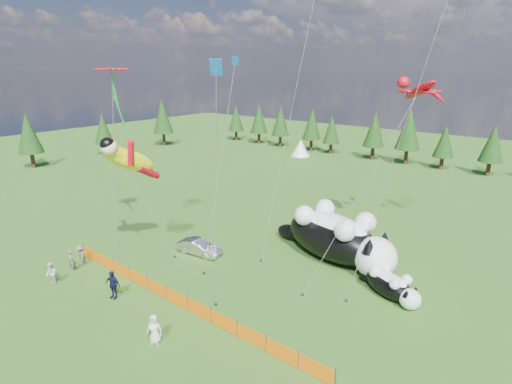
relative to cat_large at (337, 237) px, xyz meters
The scene contains 18 objects.
ground 10.33m from the cat_large, 118.79° to the right, with size 160.00×160.00×0.00m, color #133D0B.
safety_fence 12.94m from the cat_large, 112.34° to the right, with size 22.06×0.06×1.10m.
tree_line 36.49m from the cat_large, 97.71° to the left, with size 90.00×4.00×8.00m, color black, non-canonical shape.
festival_tents 31.71m from the cat_large, 78.88° to the left, with size 50.00×3.20×2.80m, color white, non-canonical shape.
cat_large is the anchor object (origin of this frame).
cat_small 5.99m from the cat_large, 26.06° to the right, with size 4.75×3.05×1.80m.
car 10.92m from the cat_large, 146.87° to the right, with size 1.28×3.68×1.21m, color silver.
spectator_a 19.91m from the cat_large, 136.43° to the right, with size 0.61×0.40×1.67m, color #5B5C61.
spectator_b 20.69m from the cat_large, 131.32° to the right, with size 0.79×0.47×1.63m, color silver.
spectator_c 16.46m from the cat_large, 122.47° to the right, with size 1.12×0.58×1.92m, color black.
spectator_d 19.52m from the cat_large, 138.93° to the right, with size 1.06×0.55×1.64m, color #5B5C61.
spectator_e 15.37m from the cat_large, 101.63° to the right, with size 0.84×0.55×1.72m, color silver.
superhero_kite 16.50m from the cat_large, 141.16° to the right, with size 4.80×5.14×10.31m.
gecko_kite 12.67m from the cat_large, 61.86° to the left, with size 6.19×15.04×17.49m.
flower_kite 20.84m from the cat_large, 149.33° to the right, with size 3.24×3.81×14.43m.
diamond_kite_a 14.84m from the cat_large, 165.26° to the right, with size 2.62×6.51×16.10m.
diamond_kite_c 16.60m from the cat_large, 96.47° to the right, with size 2.35×1.67×15.16m.
diamond_kite_d 18.18m from the cat_large, 146.78° to the left, with size 0.86×7.96×21.64m.
Camera 1 is at (17.47, -17.11, 14.31)m, focal length 28.00 mm.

